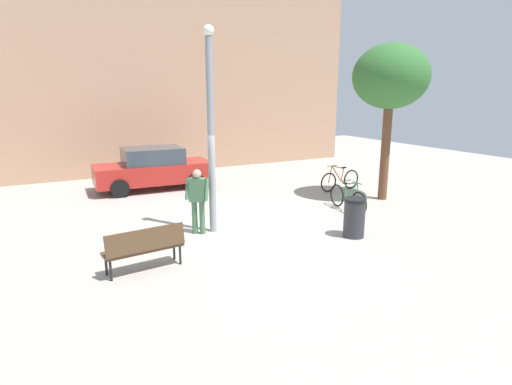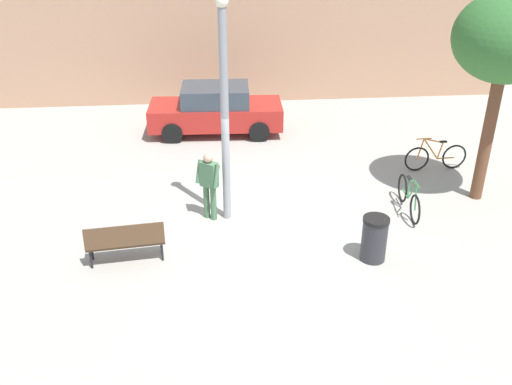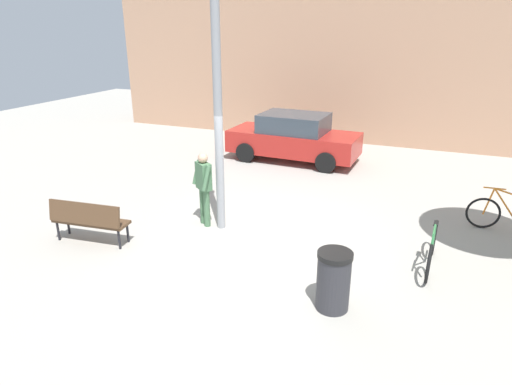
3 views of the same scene
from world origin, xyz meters
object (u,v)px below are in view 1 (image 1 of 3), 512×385
at_px(park_bench, 145,246).
at_px(bicycle_orange, 340,180).
at_px(parked_car_red, 153,168).
at_px(trash_bin, 354,217).
at_px(bicycle_green, 348,198).
at_px(person_by_lamppost, 198,197).
at_px(plaza_tree, 391,78).
at_px(lamppost, 211,126).

bearing_deg(park_bench, bicycle_orange, 25.59).
distance_m(parked_car_red, trash_bin, 8.21).
bearing_deg(bicycle_orange, bicycle_green, -123.88).
bearing_deg(bicycle_green, bicycle_orange, 56.12).
distance_m(person_by_lamppost, bicycle_green, 4.80).
height_order(park_bench, trash_bin, trash_bin).
relative_size(park_bench, bicycle_orange, 0.91).
xyz_separation_m(bicycle_green, parked_car_red, (-4.47, 5.69, 0.39)).
distance_m(bicycle_green, trash_bin, 2.38).
height_order(park_bench, bicycle_green, bicycle_green).
relative_size(bicycle_green, parked_car_red, 0.42).
distance_m(person_by_lamppost, parked_car_red, 5.59).
height_order(person_by_lamppost, bicycle_orange, person_by_lamppost).
height_order(person_by_lamppost, park_bench, person_by_lamppost).
xyz_separation_m(park_bench, plaza_tree, (8.51, 2.15, 3.42)).
bearing_deg(parked_car_red, bicycle_orange, -29.61).
distance_m(bicycle_orange, trash_bin, 5.12).
bearing_deg(parked_car_red, plaza_tree, -38.43).
relative_size(person_by_lamppost, bicycle_orange, 0.92).
distance_m(bicycle_green, parked_car_red, 7.24).
height_order(person_by_lamppost, bicycle_green, person_by_lamppost).
xyz_separation_m(person_by_lamppost, bicycle_orange, (6.30, 2.17, -0.58)).
bearing_deg(plaza_tree, bicycle_green, -163.79).
bearing_deg(plaza_tree, person_by_lamppost, -176.09).
relative_size(person_by_lamppost, trash_bin, 1.69).
relative_size(lamppost, plaza_tree, 1.01).
xyz_separation_m(plaza_tree, bicycle_green, (-1.98, -0.58, -3.58)).
bearing_deg(plaza_tree, park_bench, -165.81).
bearing_deg(park_bench, bicycle_green, 13.57).
relative_size(lamppost, park_bench, 3.10).
height_order(parked_car_red, trash_bin, parked_car_red).
xyz_separation_m(park_bench, bicycle_orange, (8.06, 3.86, -0.16)).
xyz_separation_m(person_by_lamppost, parked_car_red, (0.30, 5.58, -0.19)).
distance_m(person_by_lamppost, trash_bin, 3.96).
distance_m(lamppost, park_bench, 3.51).
relative_size(lamppost, bicycle_green, 2.81).
distance_m(park_bench, bicycle_green, 6.71).
bearing_deg(parked_car_red, lamppost, -88.93).
bearing_deg(parked_car_red, trash_bin, -68.05).
height_order(lamppost, trash_bin, lamppost).
xyz_separation_m(lamppost, bicycle_orange, (5.89, 2.16, -2.34)).
xyz_separation_m(lamppost, parked_car_red, (-0.10, 5.57, -1.95)).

